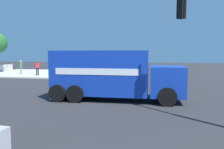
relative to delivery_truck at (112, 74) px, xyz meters
name	(u,v)px	position (x,y,z in m)	size (l,w,h in m)	color
ground_plane	(100,92)	(-2.25, -1.31, -1.52)	(100.00, 100.00, 0.00)	#2B2B2D
sidewalk_corner_near	(31,73)	(-14.76, -13.82, -1.45)	(10.99, 10.99, 0.14)	beige
delivery_truck	(112,74)	(0.00, 0.00, 0.00)	(2.78, 7.70, 2.94)	#1438AD
pickup_maroon	(86,69)	(-14.38, -6.02, -0.79)	(2.32, 5.23, 1.38)	maroon
pedestrian_near_corner	(37,67)	(-11.54, -11.15, -0.37)	(0.35, 0.48, 1.76)	black
pedestrian_crossing	(21,66)	(-13.02, -14.22, -0.41)	(0.52, 0.30, 1.70)	gray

